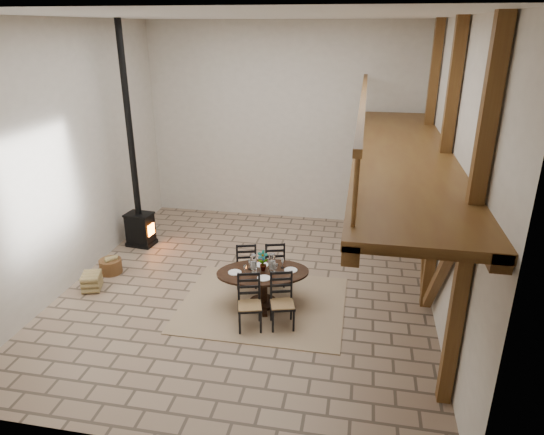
% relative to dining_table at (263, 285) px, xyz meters
% --- Properties ---
extents(ground, '(8.00, 8.00, 0.00)m').
position_rel_dining_table_xyz_m(ground, '(-0.42, 0.56, -0.41)').
color(ground, gray).
rests_on(ground, ground).
extents(room_shell, '(7.02, 8.02, 5.01)m').
position_rel_dining_table_xyz_m(room_shell, '(0.77, 0.56, 2.61)').
color(room_shell, beige).
rests_on(room_shell, ground).
extents(rug, '(3.00, 2.50, 0.02)m').
position_rel_dining_table_xyz_m(rug, '(0.00, -0.00, -0.40)').
color(rug, '#A08567').
rests_on(rug, ground).
extents(dining_table, '(1.90, 2.06, 1.08)m').
position_rel_dining_table_xyz_m(dining_table, '(0.00, 0.00, 0.00)').
color(dining_table, black).
rests_on(dining_table, ground).
extents(wood_stove, '(0.66, 0.53, 5.00)m').
position_rel_dining_table_xyz_m(wood_stove, '(-3.38, 2.07, 0.73)').
color(wood_stove, black).
rests_on(wood_stove, ground).
extents(log_basket, '(0.46, 0.46, 0.38)m').
position_rel_dining_table_xyz_m(log_basket, '(-3.40, 0.64, -0.24)').
color(log_basket, brown).
rests_on(log_basket, ground).
extents(log_stack, '(0.46, 0.54, 0.35)m').
position_rel_dining_table_xyz_m(log_stack, '(-3.42, -0.08, -0.23)').
color(log_stack, tan).
rests_on(log_stack, ground).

